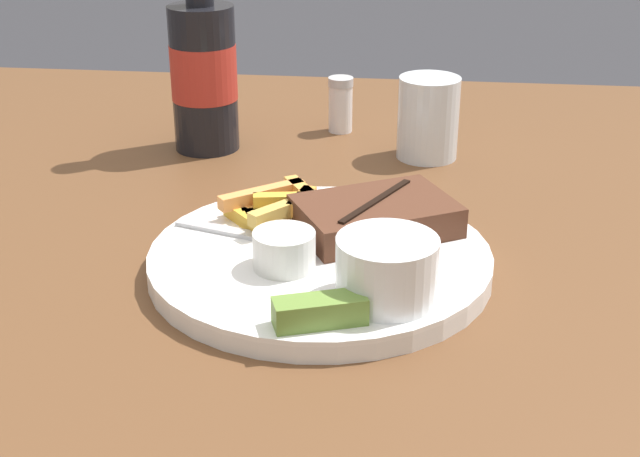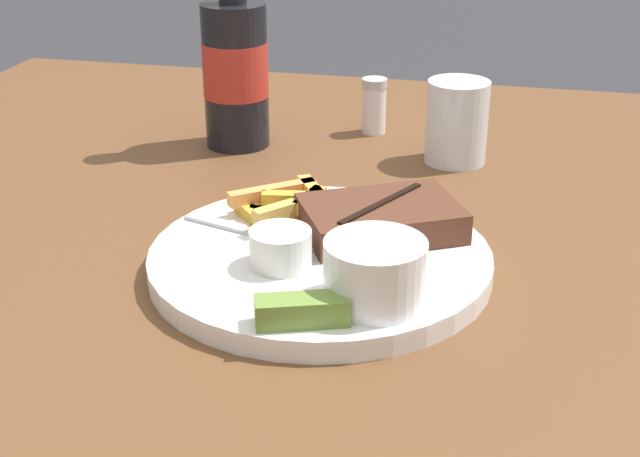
% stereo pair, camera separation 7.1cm
% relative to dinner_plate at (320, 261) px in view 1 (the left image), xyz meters
% --- Properties ---
extents(dining_table, '(1.19, 1.20, 0.73)m').
position_rel_dinner_plate_xyz_m(dining_table, '(0.00, 0.00, -0.08)').
color(dining_table, brown).
rests_on(dining_table, ground_plane).
extents(dinner_plate, '(0.28, 0.28, 0.02)m').
position_rel_dinner_plate_xyz_m(dinner_plate, '(0.00, 0.00, 0.00)').
color(dinner_plate, white).
rests_on(dinner_plate, dining_table).
extents(steak_portion, '(0.15, 0.14, 0.03)m').
position_rel_dinner_plate_xyz_m(steak_portion, '(0.04, 0.05, 0.02)').
color(steak_portion, '#512D1E').
rests_on(steak_portion, dinner_plate).
extents(fries_pile, '(0.10, 0.10, 0.02)m').
position_rel_dinner_plate_xyz_m(fries_pile, '(-0.04, 0.06, 0.02)').
color(fries_pile, gold).
rests_on(fries_pile, dinner_plate).
extents(coleslaw_cup, '(0.07, 0.07, 0.05)m').
position_rel_dinner_plate_xyz_m(coleslaw_cup, '(0.06, -0.07, 0.04)').
color(coleslaw_cup, white).
rests_on(coleslaw_cup, dinner_plate).
extents(dipping_sauce_cup, '(0.05, 0.05, 0.03)m').
position_rel_dinner_plate_xyz_m(dipping_sauce_cup, '(-0.02, -0.03, 0.03)').
color(dipping_sauce_cup, silver).
rests_on(dipping_sauce_cup, dinner_plate).
extents(pickle_spear, '(0.07, 0.04, 0.02)m').
position_rel_dinner_plate_xyz_m(pickle_spear, '(0.01, -0.11, 0.02)').
color(pickle_spear, olive).
rests_on(pickle_spear, dinner_plate).
extents(fork_utensil, '(0.13, 0.05, 0.00)m').
position_rel_dinner_plate_xyz_m(fork_utensil, '(-0.07, 0.02, 0.01)').
color(fork_utensil, '#B7B7BC').
rests_on(fork_utensil, dinner_plate).
extents(beer_bottle, '(0.07, 0.07, 0.26)m').
position_rel_dinner_plate_xyz_m(beer_bottle, '(-0.16, 0.28, 0.08)').
color(beer_bottle, black).
rests_on(beer_bottle, dining_table).
extents(drinking_glass, '(0.07, 0.07, 0.09)m').
position_rel_dinner_plate_xyz_m(drinking_glass, '(0.09, 0.28, 0.04)').
color(drinking_glass, silver).
rests_on(drinking_glass, dining_table).
extents(salt_shaker, '(0.03, 0.03, 0.07)m').
position_rel_dinner_plate_xyz_m(salt_shaker, '(-0.02, 0.36, 0.02)').
color(salt_shaker, white).
rests_on(salt_shaker, dining_table).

